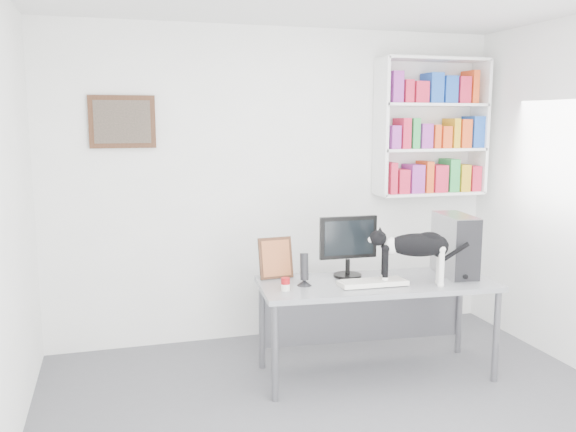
{
  "coord_description": "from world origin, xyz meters",
  "views": [
    {
      "loc": [
        -1.4,
        -3.13,
        1.91
      ],
      "look_at": [
        -0.05,
        1.53,
        1.15
      ],
      "focal_mm": 38.0,
      "sensor_mm": 36.0,
      "label": 1
    }
  ],
  "objects_px": {
    "speaker": "(304,269)",
    "bookshelf": "(432,127)",
    "keyboard": "(373,283)",
    "cat": "(415,258)",
    "monitor": "(348,246)",
    "pc_tower": "(455,245)",
    "leaning_print": "(276,257)",
    "desk": "(376,328)",
    "soup_can": "(285,284)"
  },
  "relations": [
    {
      "from": "desk",
      "to": "leaning_print",
      "type": "distance_m",
      "value": 0.93
    },
    {
      "from": "leaning_print",
      "to": "cat",
      "type": "distance_m",
      "value": 1.03
    },
    {
      "from": "keyboard",
      "to": "pc_tower",
      "type": "relative_size",
      "value": 1.05
    },
    {
      "from": "monitor",
      "to": "bookshelf",
      "type": "bearing_deg",
      "value": 35.73
    },
    {
      "from": "soup_can",
      "to": "cat",
      "type": "bearing_deg",
      "value": -6.98
    },
    {
      "from": "keyboard",
      "to": "leaning_print",
      "type": "xyz_separation_m",
      "value": [
        -0.62,
        0.4,
        0.14
      ]
    },
    {
      "from": "keyboard",
      "to": "cat",
      "type": "height_order",
      "value": "cat"
    },
    {
      "from": "desk",
      "to": "speaker",
      "type": "bearing_deg",
      "value": -179.66
    },
    {
      "from": "bookshelf",
      "to": "desk",
      "type": "distance_m",
      "value": 2.0
    },
    {
      "from": "monitor",
      "to": "soup_can",
      "type": "xyz_separation_m",
      "value": [
        -0.56,
        -0.24,
        -0.19
      ]
    },
    {
      "from": "keyboard",
      "to": "soup_can",
      "type": "xyz_separation_m",
      "value": [
        -0.65,
        0.04,
        0.03
      ]
    },
    {
      "from": "cat",
      "to": "soup_can",
      "type": "bearing_deg",
      "value": -168.04
    },
    {
      "from": "bookshelf",
      "to": "speaker",
      "type": "distance_m",
      "value": 2.01
    },
    {
      "from": "pc_tower",
      "to": "speaker",
      "type": "distance_m",
      "value": 1.22
    },
    {
      "from": "monitor",
      "to": "cat",
      "type": "relative_size",
      "value": 0.74
    },
    {
      "from": "bookshelf",
      "to": "desk",
      "type": "bearing_deg",
      "value": -134.79
    },
    {
      "from": "leaning_print",
      "to": "soup_can",
      "type": "relative_size",
      "value": 3.5
    },
    {
      "from": "soup_can",
      "to": "desk",
      "type": "bearing_deg",
      "value": 3.55
    },
    {
      "from": "bookshelf",
      "to": "cat",
      "type": "xyz_separation_m",
      "value": [
        -0.72,
        -1.1,
        -0.92
      ]
    },
    {
      "from": "bookshelf",
      "to": "monitor",
      "type": "bearing_deg",
      "value": -145.6
    },
    {
      "from": "monitor",
      "to": "soup_can",
      "type": "bearing_deg",
      "value": -155.71
    },
    {
      "from": "speaker",
      "to": "cat",
      "type": "relative_size",
      "value": 0.38
    },
    {
      "from": "pc_tower",
      "to": "leaning_print",
      "type": "bearing_deg",
      "value": 175.5
    },
    {
      "from": "speaker",
      "to": "monitor",
      "type": "bearing_deg",
      "value": 29.05
    },
    {
      "from": "soup_can",
      "to": "cat",
      "type": "relative_size",
      "value": 0.14
    },
    {
      "from": "desk",
      "to": "keyboard",
      "type": "height_order",
      "value": "keyboard"
    },
    {
      "from": "monitor",
      "to": "leaning_print",
      "type": "xyz_separation_m",
      "value": [
        -0.54,
        0.12,
        -0.08
      ]
    },
    {
      "from": "cat",
      "to": "leaning_print",
      "type": "bearing_deg",
      "value": 171.77
    },
    {
      "from": "bookshelf",
      "to": "speaker",
      "type": "bearing_deg",
      "value": -148.94
    },
    {
      "from": "pc_tower",
      "to": "leaning_print",
      "type": "height_order",
      "value": "pc_tower"
    },
    {
      "from": "desk",
      "to": "pc_tower",
      "type": "distance_m",
      "value": 0.89
    },
    {
      "from": "bookshelf",
      "to": "keyboard",
      "type": "distance_m",
      "value": 1.82
    },
    {
      "from": "speaker",
      "to": "leaning_print",
      "type": "bearing_deg",
      "value": 126.84
    },
    {
      "from": "pc_tower",
      "to": "cat",
      "type": "bearing_deg",
      "value": -149.72
    },
    {
      "from": "monitor",
      "to": "keyboard",
      "type": "height_order",
      "value": "monitor"
    },
    {
      "from": "keyboard",
      "to": "pc_tower",
      "type": "distance_m",
      "value": 0.77
    },
    {
      "from": "pc_tower",
      "to": "bookshelf",
      "type": "bearing_deg",
      "value": 80.56
    },
    {
      "from": "bookshelf",
      "to": "soup_can",
      "type": "relative_size",
      "value": 13.43
    },
    {
      "from": "pc_tower",
      "to": "soup_can",
      "type": "xyz_separation_m",
      "value": [
        -1.38,
        -0.07,
        -0.19
      ]
    },
    {
      "from": "pc_tower",
      "to": "desk",
      "type": "bearing_deg",
      "value": -170.38
    },
    {
      "from": "bookshelf",
      "to": "speaker",
      "type": "relative_size",
      "value": 5.0
    },
    {
      "from": "speaker",
      "to": "soup_can",
      "type": "height_order",
      "value": "speaker"
    },
    {
      "from": "keyboard",
      "to": "pc_tower",
      "type": "height_order",
      "value": "pc_tower"
    },
    {
      "from": "desk",
      "to": "pc_tower",
      "type": "height_order",
      "value": "pc_tower"
    },
    {
      "from": "soup_can",
      "to": "keyboard",
      "type": "bearing_deg",
      "value": -3.59
    },
    {
      "from": "speaker",
      "to": "bookshelf",
      "type": "bearing_deg",
      "value": 39.6
    },
    {
      "from": "cat",
      "to": "pc_tower",
      "type": "bearing_deg",
      "value": 41.88
    },
    {
      "from": "bookshelf",
      "to": "monitor",
      "type": "height_order",
      "value": "bookshelf"
    },
    {
      "from": "monitor",
      "to": "keyboard",
      "type": "relative_size",
      "value": 0.97
    },
    {
      "from": "cat",
      "to": "desk",
      "type": "bearing_deg",
      "value": 162.91
    }
  ]
}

